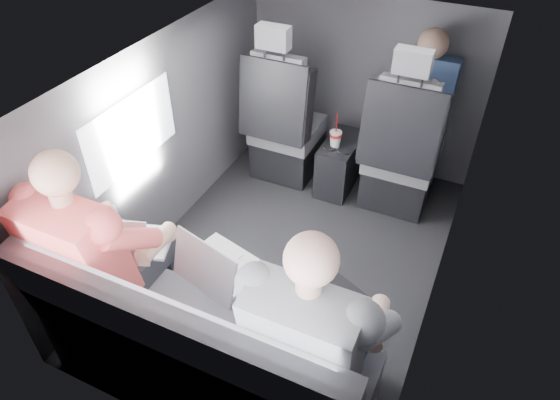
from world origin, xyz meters
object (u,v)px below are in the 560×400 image
at_px(rear_bench, 203,355).
at_px(passenger_front_right, 422,99).
at_px(laptop_white, 130,242).
at_px(center_console, 340,164).
at_px(soda_cup, 335,138).
at_px(front_seat_right, 400,159).
at_px(passenger_rear_right, 316,335).
at_px(passenger_rear_left, 102,253).
at_px(front_seat_left, 284,131).
at_px(laptop_silver, 217,265).
at_px(laptop_black, 342,309).

bearing_deg(rear_bench, passenger_front_right, 77.37).
distance_m(rear_bench, passenger_front_right, 2.26).
bearing_deg(laptop_white, center_console, 72.35).
height_order(center_console, soda_cup, soda_cup).
xyz_separation_m(front_seat_right, soda_cup, (-0.47, -0.04, 0.07)).
bearing_deg(passenger_front_right, passenger_rear_right, -88.92).
bearing_deg(passenger_rear_left, passenger_rear_right, 0.01).
distance_m(rear_bench, passenger_rear_left, 0.69).
distance_m(front_seat_left, passenger_front_right, 1.03).
distance_m(laptop_white, passenger_rear_left, 0.15).
bearing_deg(rear_bench, front_seat_left, 103.31).
relative_size(front_seat_left, laptop_white, 3.06).
height_order(front_seat_right, laptop_silver, front_seat_right).
bearing_deg(passenger_front_right, laptop_white, -118.08).
bearing_deg(front_seat_right, laptop_black, -85.66).
relative_size(center_console, laptop_silver, 1.11).
relative_size(laptop_black, passenger_rear_left, 0.33).
distance_m(front_seat_right, passenger_rear_left, 2.10).
xyz_separation_m(front_seat_right, center_console, (-0.45, 0.04, -0.20)).
distance_m(soda_cup, laptop_white, 1.71).
xyz_separation_m(laptop_white, passenger_front_right, (1.03, 1.92, 0.12)).
bearing_deg(laptop_white, passenger_rear_left, -109.40).
relative_size(front_seat_left, laptop_black, 2.93).
xyz_separation_m(rear_bench, laptop_white, (-0.54, 0.24, 0.33)).
distance_m(soda_cup, passenger_rear_right, 1.86).
height_order(front_seat_left, laptop_silver, front_seat_left).
relative_size(laptop_silver, passenger_rear_right, 0.33).
bearing_deg(laptop_white, passenger_front_right, 61.92).
distance_m(laptop_black, passenger_rear_left, 1.18).
bearing_deg(front_seat_right, center_console, 174.93).
height_order(front_seat_right, laptop_white, front_seat_right).
bearing_deg(laptop_black, front_seat_right, 94.34).
bearing_deg(rear_bench, laptop_silver, 101.95).
bearing_deg(passenger_front_right, rear_bench, -102.63).
bearing_deg(laptop_white, laptop_silver, 5.13).
xyz_separation_m(front_seat_right, laptop_black, (0.12, -1.62, 0.23)).
height_order(rear_bench, soda_cup, rear_bench).
xyz_separation_m(passenger_rear_left, passenger_front_right, (1.08, 2.07, 0.09)).
distance_m(laptop_white, passenger_front_right, 2.18).
xyz_separation_m(front_seat_right, passenger_front_right, (0.03, 0.26, 0.35)).
relative_size(front_seat_right, passenger_front_right, 1.55).
bearing_deg(passenger_front_right, laptop_silver, -106.10).
relative_size(passenger_rear_right, passenger_front_right, 1.58).
bearing_deg(passenger_rear_right, passenger_rear_left, -179.99).
relative_size(rear_bench, passenger_rear_right, 1.24).
bearing_deg(soda_cup, laptop_silver, -91.25).
bearing_deg(front_seat_left, center_console, 5.07).
relative_size(front_seat_left, soda_cup, 4.70).
relative_size(front_seat_right, laptop_white, 3.06).
height_order(rear_bench, passenger_front_right, passenger_front_right).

